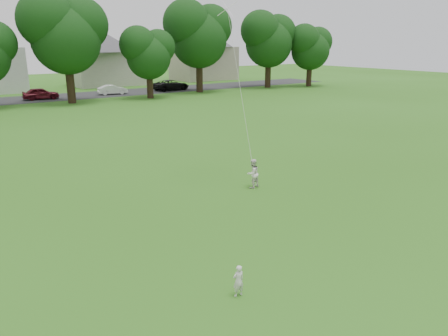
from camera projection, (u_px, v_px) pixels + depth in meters
ground at (239, 270)px, 11.98m from camera, size 160.00×160.00×0.00m
toddler at (238, 281)px, 10.67m from camera, size 0.31×0.22×0.83m
older_boy at (253, 174)px, 18.54m from camera, size 0.68×0.56×1.26m
kite at (240, 89)px, 18.19m from camera, size 1.05×1.41×6.94m
tree_row at (15, 34)px, 39.53m from camera, size 81.15×8.92×10.99m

